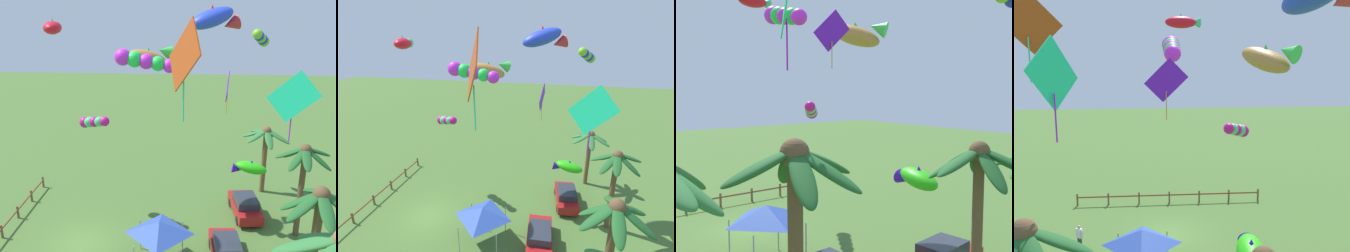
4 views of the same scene
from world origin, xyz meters
The scene contains 18 objects.
ground_plane centered at (0.00, 0.00, 0.00)m, with size 120.00×120.00×0.00m, color #476B2D.
palm_tree_0 centered at (-7.82, 12.69, 4.33)m, with size 3.68×3.66×5.59m.
palm_tree_1 centered at (4.60, 12.68, 5.25)m, with size 4.01×3.68×6.91m.
palm_tree_3 centered at (-1.89, 13.89, 5.01)m, with size 3.66×3.70×6.44m.
rail_fence centered at (-0.30, -5.35, 0.59)m, with size 14.21×0.12×0.95m.
parked_car_0 centered at (1.09, 9.06, 0.75)m, with size 4.00×1.94×1.51m.
parked_car_1 centered at (-4.08, 10.85, 0.75)m, with size 4.06×2.12×1.51m.
festival_tent centered at (1.56, 5.14, 2.47)m, with size 2.86×2.86×2.85m.
kite_fish_0 centered at (-2.43, 10.65, 4.51)m, with size 1.19×2.38×1.07m.
kite_fish_1 centered at (-0.98, -0.91, 13.35)m, with size 2.32×1.42×0.89m.
kite_diamond_2 centered at (3.91, 11.18, 10.75)m, with size 1.05×2.10×3.22m.
kite_tube_3 centered at (-4.27, 0.09, 6.82)m, with size 1.99×2.44×1.22m.
kite_fish_4 centered at (-5.37, 8.23, 13.66)m, with size 2.82×3.91×2.05m.
kite_tube_5 centered at (-7.02, 11.60, 12.30)m, with size 2.68×1.56×1.37m.
kite_diamond_6 centered at (5.97, 6.50, 12.73)m, with size 2.60×1.23×3.94m.
kite_fish_7 centered at (-4.84, 4.08, 11.21)m, with size 3.01×3.41×1.87m.
kite_diamond_8 centered at (0.43, 8.71, 10.42)m, with size 1.65×0.19×2.31m.
kite_tube_9 centered at (-0.01, 4.21, 11.69)m, with size 0.91×3.35×1.27m.
Camera 1 is at (19.65, 6.77, 14.61)m, focal length 39.54 mm.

